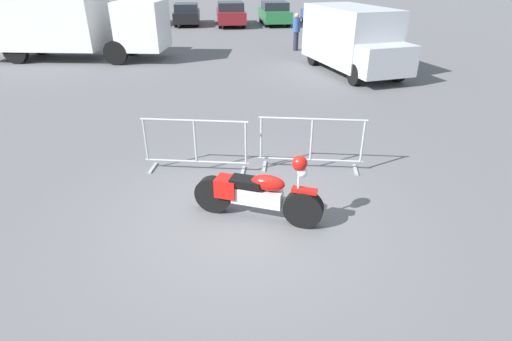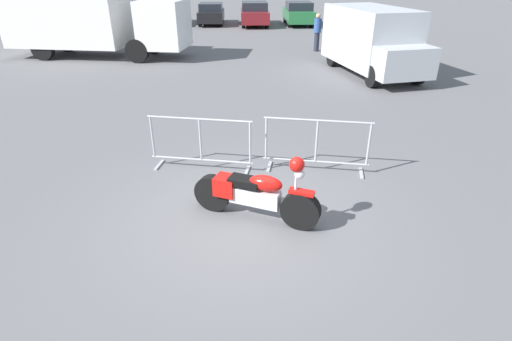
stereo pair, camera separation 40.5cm
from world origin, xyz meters
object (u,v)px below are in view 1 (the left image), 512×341
Objects in this scene: crowd_barrier_near at (195,145)px; pedestrian at (296,30)px; motorcycle at (257,193)px; box_truck at (62,19)px; parked_car_black at (187,14)px; parked_car_maroon at (231,14)px; parked_car_red at (95,14)px; crowd_barrier_far at (311,143)px; delivery_van at (352,38)px; parked_car_blue at (319,14)px; parked_car_green at (274,13)px; parked_car_white at (142,14)px.

pedestrian reaches higher than crowd_barrier_near.
motorcycle reaches higher than crowd_barrier_near.
parked_car_black is (3.80, 11.37, -0.93)m from box_truck.
parked_car_maroon reaches higher than crowd_barrier_near.
pedestrian is at bearing -130.50° from parked_car_red.
parked_car_red is at bearing 86.77° from parked_car_maroon.
parked_car_maroon is at bearing 95.25° from crowd_barrier_far.
parked_car_maroon is at bearing 111.29° from motorcycle.
crowd_barrier_far is at bearing 55.84° from pedestrian.
box_truck is 12.03m from parked_car_black.
parked_car_black is (-7.82, 14.07, -0.54)m from delivery_van.
parked_car_blue is at bearing 96.77° from motorcycle.
box_truck is at bearing 140.47° from motorcycle.
crowd_barrier_far is 0.45× the size of parked_car_maroon.
delivery_van is at bearing -155.08° from parked_car_black.
crowd_barrier_near is 0.38× the size of delivery_van.
parked_car_red is at bearing 88.70° from parked_car_green.
delivery_van is at bearing -146.42° from parked_car_white.
parked_car_maroon reaches higher than motorcycle.
parked_car_red reaches higher than crowd_barrier_near.
crowd_barrier_far is at bearing -34.53° from delivery_van.
box_truck is at bearing 143.74° from parked_car_maroon.
parked_car_white reaches higher than parked_car_black.
pedestrian is at bearing 159.22° from parked_car_blue.
parked_car_white is (-5.78, 22.22, 0.18)m from crowd_barrier_near.
parked_car_blue is 2.52× the size of pedestrian.
parked_car_maroon is at bearing 94.45° from parked_car_green.
delivery_van is 1.17× the size of parked_car_red.
motorcycle is 0.48× the size of parked_car_blue.
pedestrian is (-2.73, -9.12, 0.21)m from parked_car_blue.
parked_car_red is 15.28m from pedestrian.
box_truck is 10.97m from parked_car_red.
crowd_barrier_far is at bearing -164.31° from parked_car_white.
box_truck is 1.73× the size of parked_car_maroon.
parked_car_maroon is 9.78m from pedestrian.
parked_car_maroon is (-0.88, 23.48, 0.31)m from motorcycle.
parked_car_green is at bearing 171.70° from delivery_van.
parked_car_red is at bearing 106.93° from box_truck.
crowd_barrier_far is 24.28m from parked_car_red.
crowd_barrier_near is at bearing 180.00° from crowd_barrier_far.
parked_car_white is 3.01m from parked_car_black.
parked_car_maroon is (0.24, 21.78, 0.21)m from crowd_barrier_near.
parked_car_white reaches higher than crowd_barrier_near.
delivery_van is 1.17× the size of parked_car_maroon.
crowd_barrier_far is 12.64m from pedestrian.
parked_car_white is at bearing -74.39° from pedestrian.
parked_car_blue is at bearing 73.92° from crowd_barrier_near.
crowd_barrier_far is 0.46× the size of parked_car_green.
pedestrian is at bearing 99.57° from motorcycle.
parked_car_blue is at bearing -93.91° from parked_car_red.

